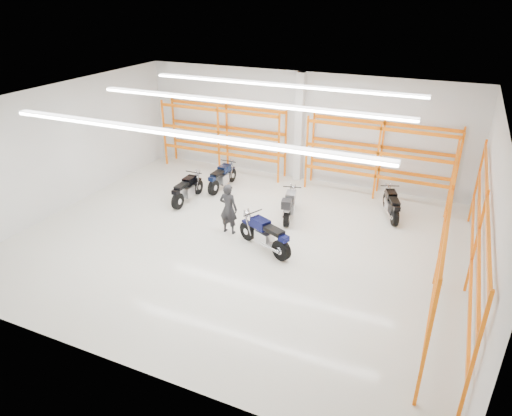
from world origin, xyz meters
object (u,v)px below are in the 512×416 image
at_px(motorcycle_main, 266,236).
at_px(motorcycle_back_c, 289,206).
at_px(motorcycle_back_b, 221,178).
at_px(motorcycle_back_a, 186,190).
at_px(motorcycle_back_d, 391,205).
at_px(standing_man, 228,209).
at_px(structural_column, 299,128).

height_order(motorcycle_main, motorcycle_back_c, motorcycle_main).
relative_size(motorcycle_main, motorcycle_back_b, 1.00).
height_order(motorcycle_back_b, motorcycle_back_c, motorcycle_back_c).
bearing_deg(motorcycle_back_b, motorcycle_back_c, -22.78).
bearing_deg(motorcycle_back_a, motorcycle_back_c, 3.11).
xyz_separation_m(motorcycle_back_a, motorcycle_back_c, (4.09, 0.22, 0.03)).
bearing_deg(motorcycle_back_d, standing_man, -144.83).
bearing_deg(motorcycle_main, motorcycle_back_a, 153.38).
bearing_deg(motorcycle_main, standing_man, 159.43).
distance_m(motorcycle_back_b, standing_man, 3.75).
xyz_separation_m(motorcycle_back_b, motorcycle_back_c, (3.47, -1.46, 0.03)).
height_order(motorcycle_back_a, motorcycle_back_c, motorcycle_back_c).
xyz_separation_m(motorcycle_back_a, motorcycle_back_d, (7.36, 1.88, -0.02)).
distance_m(motorcycle_back_c, motorcycle_back_d, 3.67).
height_order(motorcycle_back_c, motorcycle_back_d, motorcycle_back_c).
height_order(motorcycle_back_a, motorcycle_back_b, motorcycle_back_a).
distance_m(motorcycle_back_a, standing_man, 3.00).
bearing_deg(structural_column, motorcycle_back_a, -127.72).
bearing_deg(motorcycle_back_a, standing_man, -30.11).
height_order(motorcycle_main, structural_column, structural_column).
relative_size(motorcycle_back_a, motorcycle_back_b, 1.00).
distance_m(motorcycle_back_a, structural_column, 5.34).
relative_size(motorcycle_back_c, structural_column, 0.47).
bearing_deg(motorcycle_back_d, motorcycle_main, -128.67).
relative_size(motorcycle_back_b, motorcycle_back_d, 1.09).
bearing_deg(motorcycle_back_b, motorcycle_main, -46.66).
bearing_deg(structural_column, motorcycle_back_b, -136.87).
bearing_deg(motorcycle_back_b, motorcycle_back_d, 1.71).
bearing_deg(standing_man, motorcycle_back_c, -130.42).
xyz_separation_m(motorcycle_main, motorcycle_back_a, (-4.18, 2.10, -0.03)).
xyz_separation_m(motorcycle_main, motorcycle_back_b, (-3.56, 3.77, -0.03)).
height_order(motorcycle_back_c, structural_column, structural_column).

